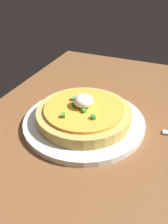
{
  "coord_description": "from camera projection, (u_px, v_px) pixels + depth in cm",
  "views": [
    {
      "loc": [
        35.8,
        6.11,
        36.43
      ],
      "look_at": [
        -7.5,
        -12.09,
        5.47
      ],
      "focal_mm": 38.38,
      "sensor_mm": 36.0,
      "label": 1
    }
  ],
  "objects": [
    {
      "name": "dining_table",
      "position": [
        124.0,
        161.0,
        0.49
      ],
      "size": [
        107.21,
        77.77,
        2.03
      ],
      "primitive_type": "cube",
      "color": "brown",
      "rests_on": "ground"
    },
    {
      "name": "plate",
      "position": [
        84.0,
        121.0,
        0.58
      ],
      "size": [
        28.99,
        28.99,
        1.43
      ],
      "primitive_type": "cylinder",
      "color": "silver",
      "rests_on": "dining_table"
    },
    {
      "name": "pizza",
      "position": [
        84.0,
        113.0,
        0.56
      ],
      "size": [
        22.42,
        22.42,
        6.24
      ],
      "color": "tan",
      "rests_on": "plate"
    }
  ]
}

